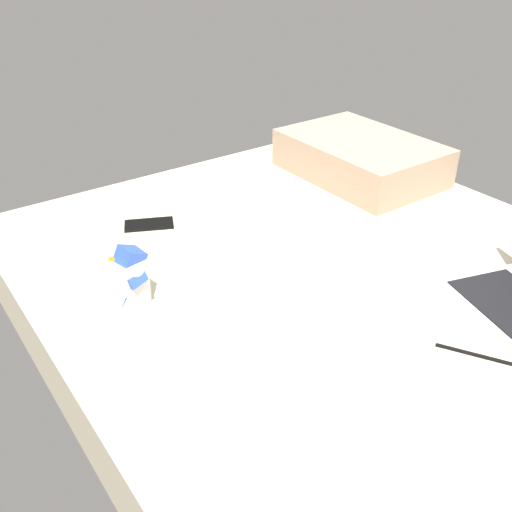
{
  "coord_description": "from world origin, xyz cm",
  "views": [
    {
      "loc": [
        79.83,
        -87.18,
        95.37
      ],
      "look_at": [
        -16.19,
        -18.32,
        24.0
      ],
      "focal_mm": 39.67,
      "sensor_mm": 36.0,
      "label": 1
    }
  ],
  "objects": [
    {
      "name": "bed_mattress",
      "position": [
        0.0,
        0.0,
        9.0
      ],
      "size": [
        180.0,
        140.0,
        18.0
      ],
      "primitive_type": "cube",
      "color": "beige",
      "rests_on": "ground"
    },
    {
      "name": "snack_cup",
      "position": [
        -24.22,
        -48.05,
        24.14
      ],
      "size": [
        11.78,
        9.2,
        14.73
      ],
      "color": "silver",
      "rests_on": "bed_mattress"
    },
    {
      "name": "cell_phone",
      "position": [
        -56.34,
        -27.82,
        18.4
      ],
      "size": [
        12.17,
        15.56,
        0.8
      ],
      "primitive_type": "cube",
      "rotation": [
        0.0,
        0.0,
        2.7
      ],
      "color": "black",
      "rests_on": "bed_mattress"
    },
    {
      "name": "pillow",
      "position": [
        -47.56,
        48.0,
        24.5
      ],
      "size": [
        52.0,
        36.0,
        13.0
      ],
      "primitive_type": "cube",
      "color": "tan",
      "rests_on": "bed_mattress"
    },
    {
      "name": "charger_cable",
      "position": [
        34.62,
        1.15,
        18.3
      ],
      "size": [
        14.95,
        9.15,
        0.6
      ],
      "primitive_type": "cube",
      "rotation": [
        0.0,
        0.0,
        0.53
      ],
      "color": "black",
      "rests_on": "bed_mattress"
    }
  ]
}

